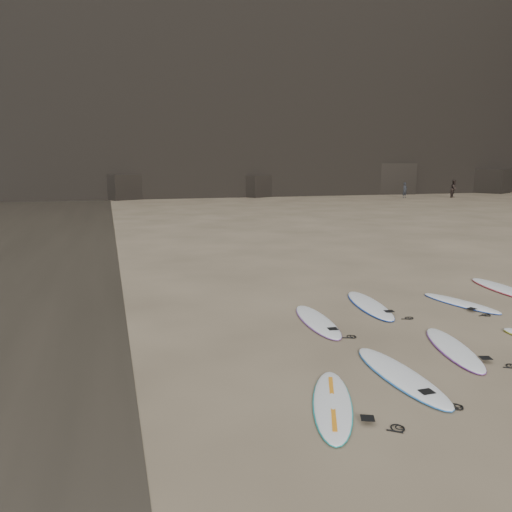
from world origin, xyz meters
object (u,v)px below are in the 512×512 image
(surfboard_7, at_px, (461,303))
(person_a, at_px, (405,190))
(surfboard_2, at_px, (454,348))
(surfboard_6, at_px, (370,305))
(surfboard_1, at_px, (401,375))
(surfboard_8, at_px, (504,289))
(surfboard_0, at_px, (332,403))
(person_b, at_px, (454,189))
(surfboard_5, at_px, (317,321))

(surfboard_7, xyz_separation_m, person_a, (21.44, 35.70, 0.77))
(surfboard_2, distance_m, surfboard_7, 3.51)
(person_a, bearing_deg, surfboard_6, -141.67)
(surfboard_1, bearing_deg, surfboard_8, 34.60)
(surfboard_2, relative_size, surfboard_6, 0.90)
(surfboard_1, xyz_separation_m, surfboard_6, (1.61, 3.94, 0.00))
(surfboard_0, bearing_deg, surfboard_2, 46.27)
(surfboard_0, height_order, surfboard_8, surfboard_8)
(surfboard_7, relative_size, person_b, 1.22)
(surfboard_7, relative_size, surfboard_8, 0.81)
(surfboard_8, bearing_deg, surfboard_2, -136.44)
(surfboard_0, relative_size, person_a, 1.43)
(surfboard_8, bearing_deg, surfboard_7, -153.43)
(surfboard_0, distance_m, surfboard_8, 9.04)
(surfboard_5, bearing_deg, person_b, 52.93)
(surfboard_0, bearing_deg, surfboard_5, 92.70)
(surfboard_1, xyz_separation_m, surfboard_7, (3.96, 3.46, -0.01))
(surfboard_2, distance_m, person_b, 47.47)
(surfboard_0, bearing_deg, person_b, 73.13)
(surfboard_2, bearing_deg, surfboard_1, -139.02)
(surfboard_1, bearing_deg, surfboard_2, 24.81)
(surfboard_0, xyz_separation_m, surfboard_2, (3.21, 1.39, 0.00))
(surfboard_6, bearing_deg, surfboard_1, -104.04)
(surfboard_6, xyz_separation_m, person_b, (29.18, 34.33, 0.87))
(person_b, bearing_deg, surfboard_0, -160.64)
(surfboard_6, bearing_deg, surfboard_7, -3.28)
(surfboard_0, bearing_deg, surfboard_6, 78.10)
(surfboard_1, bearing_deg, surfboard_6, 67.09)
(surfboard_6, relative_size, person_b, 1.46)
(surfboard_7, height_order, person_b, person_b)
(surfboard_6, bearing_deg, surfboard_8, 12.78)
(surfboard_6, distance_m, person_a, 42.50)
(surfboard_2, distance_m, surfboard_8, 5.62)
(surfboard_5, bearing_deg, surfboard_6, 28.90)
(surfboard_1, relative_size, surfboard_8, 0.94)
(surfboard_2, xyz_separation_m, person_a, (23.72, 38.36, 0.76))
(surfboard_5, distance_m, surfboard_8, 6.35)
(surfboard_6, bearing_deg, person_b, 57.88)
(surfboard_1, bearing_deg, surfboard_5, 92.43)
(surfboard_2, xyz_separation_m, surfboard_5, (-1.84, 2.33, 0.00))
(surfboard_2, relative_size, surfboard_7, 1.07)
(surfboard_2, height_order, person_b, person_b)
(surfboard_0, distance_m, person_b, 50.56)
(surfboard_6, height_order, surfboard_8, surfboard_8)
(surfboard_2, relative_size, person_a, 1.49)
(surfboard_1, xyz_separation_m, person_b, (30.79, 38.27, 0.87))
(surfboard_7, relative_size, person_a, 1.39)
(surfboard_5, relative_size, surfboard_6, 0.94)
(surfboard_2, xyz_separation_m, surfboard_6, (-0.06, 3.14, 0.01))
(surfboard_1, xyz_separation_m, surfboard_5, (-0.17, 3.12, -0.00))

